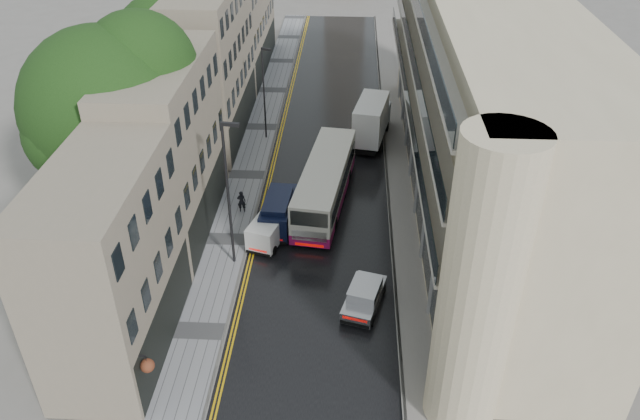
# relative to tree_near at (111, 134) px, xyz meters

# --- Properties ---
(road) EXTENTS (9.00, 85.00, 0.02)m
(road) POSITION_rel_tree_near_xyz_m (12.50, 7.50, -6.94)
(road) COLOR black
(road) RESTS_ON ground
(left_sidewalk) EXTENTS (2.70, 85.00, 0.12)m
(left_sidewalk) POSITION_rel_tree_near_xyz_m (6.65, 7.50, -6.89)
(left_sidewalk) COLOR gray
(left_sidewalk) RESTS_ON ground
(right_sidewalk) EXTENTS (1.80, 85.00, 0.12)m
(right_sidewalk) POSITION_rel_tree_near_xyz_m (17.90, 7.50, -6.89)
(right_sidewalk) COLOR slate
(right_sidewalk) RESTS_ON ground
(old_shop_row) EXTENTS (4.50, 56.00, 12.00)m
(old_shop_row) POSITION_rel_tree_near_xyz_m (3.05, 10.00, -0.95)
(old_shop_row) COLOR gray
(old_shop_row) RESTS_ON ground
(modern_block) EXTENTS (8.00, 40.00, 14.00)m
(modern_block) POSITION_rel_tree_near_xyz_m (22.80, 6.00, 0.05)
(modern_block) COLOR beige
(modern_block) RESTS_ON ground
(tree_near) EXTENTS (10.56, 10.56, 13.89)m
(tree_near) POSITION_rel_tree_near_xyz_m (0.00, 0.00, 0.00)
(tree_near) COLOR black
(tree_near) RESTS_ON ground
(tree_far) EXTENTS (9.24, 9.24, 12.46)m
(tree_far) POSITION_rel_tree_near_xyz_m (0.30, 13.00, -0.72)
(tree_far) COLOR black
(tree_far) RESTS_ON ground
(cream_bus) EXTENTS (4.03, 11.59, 3.10)m
(cream_bus) POSITION_rel_tree_near_xyz_m (11.03, 0.97, -5.38)
(cream_bus) COLOR beige
(cream_bus) RESTS_ON road
(white_lorry) EXTENTS (3.42, 7.42, 3.75)m
(white_lorry) POSITION_rel_tree_near_xyz_m (14.71, 12.39, -5.05)
(white_lorry) COLOR silver
(white_lorry) RESTS_ON road
(silver_hatchback) EXTENTS (2.64, 4.16, 1.44)m
(silver_hatchback) POSITION_rel_tree_near_xyz_m (14.13, -7.67, -6.20)
(silver_hatchback) COLOR #9A999D
(silver_hatchback) RESTS_ON road
(white_van) EXTENTS (2.75, 4.28, 1.79)m
(white_van) POSITION_rel_tree_near_xyz_m (8.20, -1.66, -6.03)
(white_van) COLOR white
(white_van) RESTS_ON road
(navy_van) EXTENTS (2.12, 4.69, 2.34)m
(navy_van) POSITION_rel_tree_near_xyz_m (8.76, -0.52, -5.76)
(navy_van) COLOR black
(navy_van) RESTS_ON road
(pedestrian) EXTENTS (0.61, 0.43, 1.56)m
(pedestrian) POSITION_rel_tree_near_xyz_m (7.02, 2.48, -6.04)
(pedestrian) COLOR black
(pedestrian) RESTS_ON left_sidewalk
(lamp_post_near) EXTENTS (1.06, 0.36, 9.20)m
(lamp_post_near) POSITION_rel_tree_near_xyz_m (7.41, -3.07, -2.23)
(lamp_post_near) COLOR black
(lamp_post_near) RESTS_ON left_sidewalk
(lamp_post_far) EXTENTS (0.86, 0.51, 7.60)m
(lamp_post_far) POSITION_rel_tree_near_xyz_m (7.25, 13.82, -3.02)
(lamp_post_far) COLOR black
(lamp_post_far) RESTS_ON left_sidewalk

